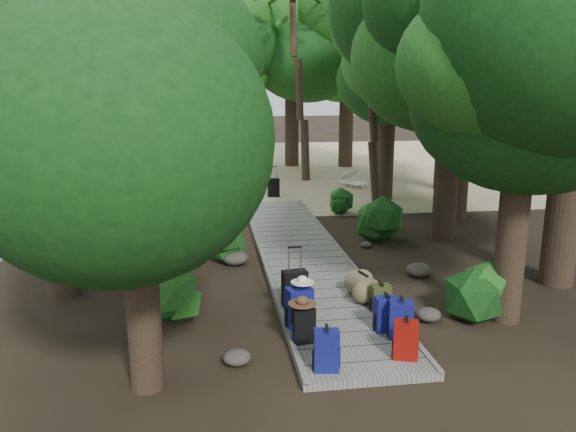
{
  "coord_description": "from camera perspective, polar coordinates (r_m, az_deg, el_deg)",
  "views": [
    {
      "loc": [
        -2.19,
        -11.7,
        4.06
      ],
      "look_at": [
        -0.32,
        1.07,
        1.0
      ],
      "focal_mm": 35.0,
      "sensor_mm": 36.0,
      "label": 1
    }
  ],
  "objects": [
    {
      "name": "tree_back_d",
      "position": [
        25.88,
        -15.04,
        13.75
      ],
      "size": [
        5.33,
        5.33,
        8.88
      ],
      "primitive_type": null,
      "color": "black",
      "rests_on": "ground"
    },
    {
      "name": "backpack_right_a",
      "position": [
        8.56,
        11.87,
        -12.02
      ],
      "size": [
        0.41,
        0.35,
        0.63
      ],
      "primitive_type": null,
      "rotation": [
        0.0,
        0.0,
        -0.32
      ],
      "color": "#9B1103",
      "rests_on": "boardwalk"
    },
    {
      "name": "rock_left_c",
      "position": [
        12.92,
        -5.36,
        -4.29
      ],
      "size": [
        0.58,
        0.53,
        0.32
      ],
      "primitive_type": null,
      "color": "#4C473F",
      "rests_on": "ground"
    },
    {
      "name": "ground",
      "position": [
        12.58,
        2.14,
        -5.5
      ],
      "size": [
        120.0,
        120.0,
        0.0
      ],
      "primitive_type": "plane",
      "color": "#2F2317",
      "rests_on": "ground"
    },
    {
      "name": "suitcase_on_boardwalk",
      "position": [
        10.17,
        0.68,
        -7.4
      ],
      "size": [
        0.47,
        0.3,
        0.68
      ],
      "primitive_type": null,
      "rotation": [
        0.0,
        0.0,
        0.15
      ],
      "color": "black",
      "rests_on": "boardwalk"
    },
    {
      "name": "tree_right_a",
      "position": [
        9.98,
        22.82,
        9.65
      ],
      "size": [
        4.32,
        4.32,
        7.19
      ],
      "primitive_type": null,
      "color": "black",
      "rests_on": "ground"
    },
    {
      "name": "rock_left_d",
      "position": [
        14.97,
        -9.21,
        -2.21
      ],
      "size": [
        0.32,
        0.29,
        0.18
      ],
      "primitive_type": null,
      "color": "#4C473F",
      "rests_on": "ground"
    },
    {
      "name": "backpack_right_b",
      "position": [
        9.17,
        11.38,
        -10.08
      ],
      "size": [
        0.43,
        0.34,
        0.67
      ],
      "primitive_type": null,
      "rotation": [
        0.0,
        0.0,
        -0.25
      ],
      "color": "navy",
      "rests_on": "boardwalk"
    },
    {
      "name": "shrub_right_c",
      "position": [
        17.94,
        5.58,
        1.47
      ],
      "size": [
        0.86,
        0.86,
        0.78
      ],
      "primitive_type": null,
      "color": "#195118",
      "rests_on": "ground"
    },
    {
      "name": "backpack_right_c",
      "position": [
        9.39,
        9.96,
        -9.61
      ],
      "size": [
        0.37,
        0.27,
        0.63
      ],
      "primitive_type": null,
      "rotation": [
        0.0,
        0.0,
        0.01
      ],
      "color": "navy",
      "rests_on": "boardwalk"
    },
    {
      "name": "shrub_left_a",
      "position": [
        9.75,
        -11.44,
        -8.19
      ],
      "size": [
        1.17,
        1.17,
        1.05
      ],
      "primitive_type": null,
      "color": "#195118",
      "rests_on": "ground"
    },
    {
      "name": "shrub_right_a",
      "position": [
        10.55,
        19.16,
        -7.08
      ],
      "size": [
        1.14,
        1.14,
        1.03
      ],
      "primitive_type": null,
      "color": "#195118",
      "rests_on": "ground"
    },
    {
      "name": "tree_right_f",
      "position": [
        22.57,
        16.22,
        15.47
      ],
      "size": [
        5.71,
        5.71,
        10.2
      ],
      "primitive_type": null,
      "color": "black",
      "rests_on": "ground"
    },
    {
      "name": "tree_left_a",
      "position": [
        7.26,
        -15.45,
        6.29
      ],
      "size": [
        3.88,
        3.88,
        6.46
      ],
      "primitive_type": null,
      "color": "black",
      "rests_on": "ground"
    },
    {
      "name": "lone_suitcase_on_sand",
      "position": [
        20.48,
        -1.48,
        2.91
      ],
      "size": [
        0.43,
        0.25,
        0.66
      ],
      "primitive_type": null,
      "rotation": [
        0.0,
        0.0,
        -0.03
      ],
      "color": "black",
      "rests_on": "sand_beach"
    },
    {
      "name": "tree_back_c",
      "position": [
        28.0,
        6.07,
        15.23
      ],
      "size": [
        5.57,
        5.57,
        10.03
      ],
      "primitive_type": null,
      "color": "black",
      "rests_on": "ground"
    },
    {
      "name": "rock_left_a",
      "position": [
        8.58,
        -5.2,
        -14.13
      ],
      "size": [
        0.41,
        0.37,
        0.23
      ],
      "primitive_type": null,
      "color": "#4C473F",
      "rests_on": "ground"
    },
    {
      "name": "rock_left_b",
      "position": [
        10.84,
        -11.66,
        -8.44
      ],
      "size": [
        0.32,
        0.29,
        0.18
      ],
      "primitive_type": null,
      "color": "#4C473F",
      "rests_on": "ground"
    },
    {
      "name": "shrub_right_b",
      "position": [
        14.72,
        9.33,
        -0.31
      ],
      "size": [
        1.4,
        1.4,
        1.26
      ],
      "primitive_type": null,
      "color": "#195118",
      "rests_on": "ground"
    },
    {
      "name": "hat_white",
      "position": [
        9.23,
        1.47,
        -6.4
      ],
      "size": [
        0.38,
        0.38,
        0.13
      ],
      "primitive_type": null,
      "color": "silver",
      "rests_on": "backpack_left_c"
    },
    {
      "name": "rock_right_b",
      "position": [
        12.44,
        13.12,
        -5.36
      ],
      "size": [
        0.54,
        0.48,
        0.3
      ],
      "primitive_type": null,
      "color": "#4C473F",
      "rests_on": "ground"
    },
    {
      "name": "tree_back_a",
      "position": [
        27.06,
        -6.97,
        14.8
      ],
      "size": [
        5.53,
        5.53,
        9.58
      ],
      "primitive_type": null,
      "color": "black",
      "rests_on": "ground"
    },
    {
      "name": "backpack_left_a",
      "position": [
        8.08,
        3.93,
        -13.26
      ],
      "size": [
        0.38,
        0.29,
        0.66
      ],
      "primitive_type": null,
      "rotation": [
        0.0,
        0.0,
        -0.14
      ],
      "color": "navy",
      "rests_on": "boardwalk"
    },
    {
      "name": "sun_lounger",
      "position": [
        22.59,
        6.65,
        3.71
      ],
      "size": [
        1.26,
        1.9,
        0.58
      ],
      "primitive_type": null,
      "rotation": [
        0.0,
        0.0,
        0.41
      ],
      "color": "silver",
      "rests_on": "sand_beach"
    },
    {
      "name": "tree_right_d",
      "position": [
        17.68,
        17.63,
        18.83
      ],
      "size": [
        6.47,
        6.47,
        11.86
      ],
      "primitive_type": null,
      "color": "black",
      "rests_on": "ground"
    },
    {
      "name": "tree_left_b",
      "position": [
        11.34,
        -23.75,
        14.46
      ],
      "size": [
        5.0,
        5.0,
        9.0
      ],
      "primitive_type": null,
      "color": "black",
      "rests_on": "ground"
    },
    {
      "name": "tree_back_b",
      "position": [
        28.12,
        0.4,
        15.16
      ],
      "size": [
        5.54,
        5.54,
        9.9
      ],
      "primitive_type": null,
      "color": "black",
      "rests_on": "ground"
    },
    {
      "name": "kayak",
      "position": [
        22.33,
        -9.25,
        3.21
      ],
      "size": [
        0.79,
        3.55,
        0.35
      ],
      "primitive_type": "ellipsoid",
      "rotation": [
        0.0,
        0.0,
        -0.01
      ],
      "color": "#A21B0D",
      "rests_on": "sand_beach"
    },
    {
      "name": "backpack_left_c",
      "position": [
        9.33,
        1.14,
        -9.09
      ],
      "size": [
        0.47,
        0.38,
        0.76
      ],
      "primitive_type": null,
      "rotation": [
        0.0,
        0.0,
        0.24
      ],
      "color": "navy",
      "rests_on": "boardwalk"
    },
    {
      "name": "shrub_left_c",
      "position": [
        16.52,
        -9.81,
        1.07
      ],
      "size": [
        1.34,
        1.34,
        1.21
      ],
      "primitive_type": null,
      "color": "#195118",
      "rests_on": "ground"
    },
    {
      "name": "backpack_left_d",
      "position": [
        10.41,
        0.62,
        -7.39
      ],
      "size": [
        0.34,
        0.25,
        0.51
      ],
      "primitive_type": null,
      "rotation": [
        0.0,
        0.0,
        -0.04
      ],
      "color": "navy",
      "rests_on": "boardwalk"
    },
    {
      "name": "shrub_left_b",
      "position": [
        13.09,
        -5.52,
        -2.78
      ],
      "size": [
        0.98,
        0.98,
        0.88
      ],
      "primitive_type": null,
      "color": "#195118",
      "rests_on": "ground"
    },
    {
      "name": "duffel_right_khaki",
      "position": [
        10.74,
        7.61,
        -7.05
      ],
      "size": [
        0.59,
        0.75,
        0.44
      ],
      "primitive_type": null,
      "rotation": [
        0.0,
        0.0,
        0.25
      ],
      "color": "olive",
      "rests_on": "boardwalk"
    },
    {
      "name": "sand_beach",
      "position": [
        28.08,
        -3.82,
        5.03
      ],
      "size": [
        40.0,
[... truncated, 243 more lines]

